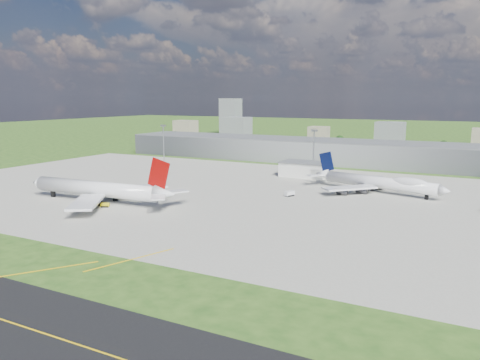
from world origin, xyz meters
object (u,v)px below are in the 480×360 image
at_px(airliner_blue_quad, 379,183).
at_px(tug_yellow, 105,205).
at_px(airliner_red_twin, 101,190).
at_px(van_white_near, 290,194).

relative_size(airliner_blue_quad, tug_yellow, 16.94).
relative_size(airliner_red_twin, airliner_blue_quad, 1.15).
relative_size(tug_yellow, van_white_near, 0.74).
height_order(tug_yellow, van_white_near, van_white_near).
xyz_separation_m(airliner_red_twin, tug_yellow, (7.66, -5.82, -4.70)).
relative_size(airliner_red_twin, van_white_near, 14.53).
height_order(airliner_red_twin, tug_yellow, airliner_red_twin).
bearing_deg(tug_yellow, airliner_blue_quad, 12.27).
xyz_separation_m(airliner_blue_quad, van_white_near, (-34.53, -27.12, -3.65)).
height_order(airliner_red_twin, van_white_near, airliner_red_twin).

